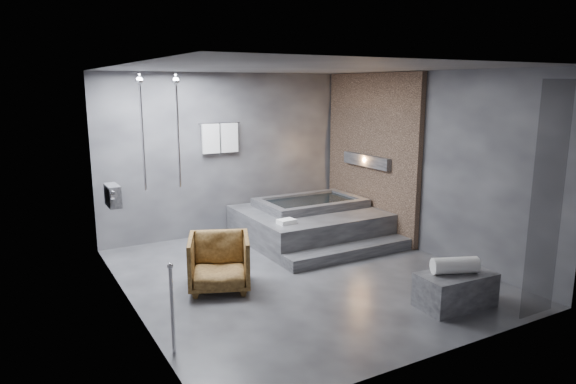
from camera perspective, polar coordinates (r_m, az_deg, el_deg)
room at (r=7.19m, az=3.09°, el=4.94°), size 5.00×5.04×2.82m
tub_deck at (r=8.82m, az=2.35°, el=-3.58°), size 2.20×2.00×0.50m
tub_step at (r=7.93m, az=6.87°, el=-6.63°), size 2.20×0.36×0.18m
concrete_bench at (r=6.51m, az=18.10°, el=-10.27°), size 0.94×0.55×0.41m
driftwood_chair at (r=6.70m, az=-7.65°, el=-7.74°), size 1.00×1.02×0.71m
rolled_towel at (r=6.40m, az=18.06°, el=-7.76°), size 0.58×0.39×0.20m
deck_towel at (r=7.88m, az=-0.19°, el=-3.30°), size 0.28×0.21×0.07m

